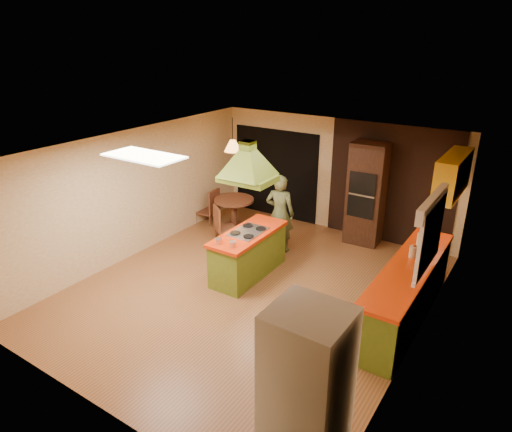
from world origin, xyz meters
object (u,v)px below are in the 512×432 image
Objects in this scene: kitchen_island at (248,253)px; canister_large at (421,240)px; refrigerator at (306,390)px; wall_oven at (367,194)px; man at (280,214)px; dining_table at (234,207)px.

kitchen_island is 7.68× the size of canister_large.
refrigerator is 8.17× the size of canister_large.
refrigerator is 0.84× the size of wall_oven.
refrigerator reaches higher than kitchen_island.
kitchen_island is 0.94× the size of refrigerator.
man reaches higher than dining_table.
refrigerator reaches higher than man.
kitchen_island is at bearing -47.41° from dining_table.
canister_large is at bearing -9.45° from dining_table.
dining_table is (-2.75, -0.88, -0.60)m from wall_oven.
wall_oven reaches higher than refrigerator.
wall_oven is at bearing 106.08° from refrigerator.
kitchen_island is 0.79× the size of wall_oven.
refrigerator is 5.68m from wall_oven.
kitchen_island is 2.98m from canister_large.
wall_oven is 2.37× the size of dining_table.
refrigerator is at bearing -77.92° from wall_oven.
refrigerator reaches higher than dining_table.
refrigerator is 3.89m from canister_large.
kitchen_island is 1.06× the size of man.
man is 7.24× the size of canister_large.
dining_table is 4.09× the size of canister_large.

